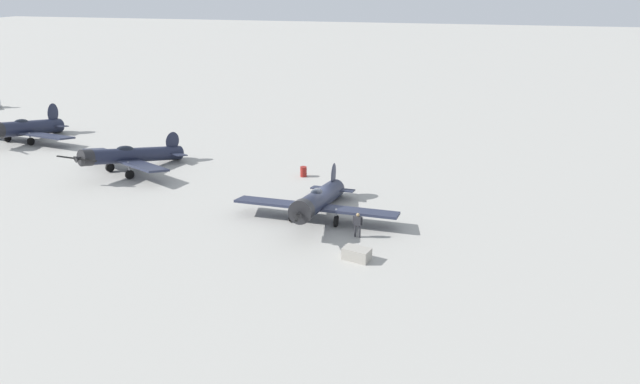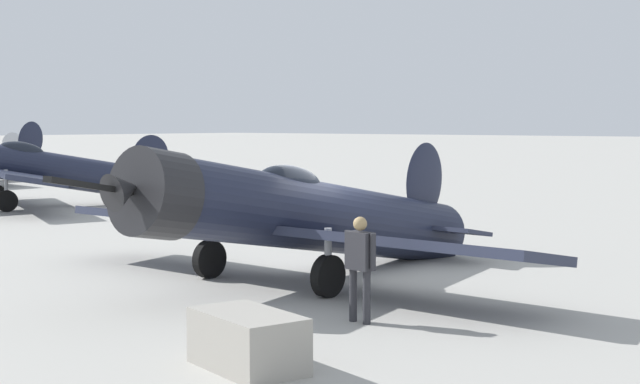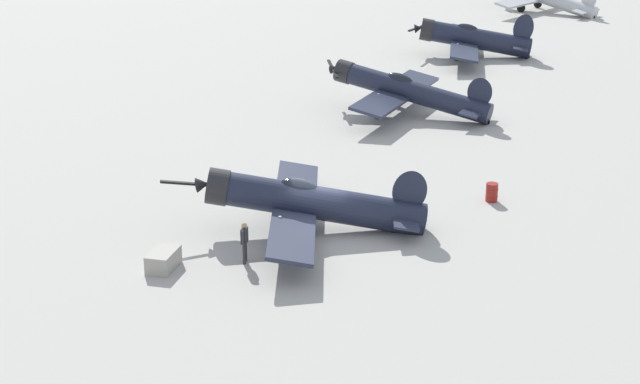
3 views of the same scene
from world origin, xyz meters
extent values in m
plane|color=#A8A59E|center=(0.00, 0.00, 0.00)|extent=(400.00, 400.00, 0.00)
cylinder|color=#1E2338|center=(0.00, 0.00, 1.28)|extent=(1.69, 9.36, 2.97)
cylinder|color=#232326|center=(-0.11, -4.40, 2.02)|extent=(1.61, 1.19, 1.71)
cone|color=#232326|center=(-0.12, -5.05, 2.13)|extent=(0.67, 0.67, 0.74)
cube|color=black|center=(-0.13, -5.20, 2.13)|extent=(0.94, 3.29, 0.65)
ellipsoid|color=black|center=(-0.02, -0.92, 2.05)|extent=(0.80, 1.81, 0.95)
cube|color=#282D42|center=(-0.03, -1.10, 1.06)|extent=(11.81, 2.17, 0.49)
ellipsoid|color=#1E2338|center=(0.10, 3.87, 1.85)|extent=(0.16, 1.79, 2.09)
cube|color=#282D42|center=(0.09, 3.67, 0.74)|extent=(3.43, 1.18, 0.28)
cylinder|color=#999BA0|center=(1.59, -1.70, 0.85)|extent=(0.14, 0.14, 0.90)
cylinder|color=black|center=(1.59, -1.70, 0.40)|extent=(0.22, 0.80, 0.80)
cylinder|color=#999BA0|center=(-1.67, -1.62, 0.85)|extent=(0.14, 0.14, 0.90)
cylinder|color=black|center=(-1.67, -1.62, 0.40)|extent=(0.22, 0.80, 0.80)
cylinder|color=black|center=(0.11, 4.42, 0.14)|extent=(0.11, 0.28, 0.28)
cylinder|color=#1E2338|center=(-18.57, 5.97, 1.46)|extent=(5.32, 9.34, 2.96)
cylinder|color=#232326|center=(-20.54, 1.80, 2.28)|extent=(1.75, 1.62, 1.54)
cone|color=#232326|center=(-20.81, 1.21, 2.40)|extent=(0.80, 0.83, 0.67)
cube|color=black|center=(-20.88, 1.07, 2.40)|extent=(3.37, 0.64, 0.45)
ellipsoid|color=black|center=(-18.98, 5.10, 2.19)|extent=(1.45, 1.95, 0.97)
cube|color=#282D42|center=(-19.06, 4.93, 1.31)|extent=(10.22, 6.28, 0.54)
ellipsoid|color=#1E2338|center=(-16.84, 9.63, 1.89)|extent=(0.87, 1.67, 2.00)
cube|color=#282D42|center=(-16.92, 9.45, 0.84)|extent=(3.54, 2.45, 0.29)
cylinder|color=#999BA0|center=(-17.91, 3.74, 0.97)|extent=(0.14, 0.14, 1.15)
cylinder|color=black|center=(-17.91, 3.74, 0.40)|extent=(0.52, 0.81, 0.80)
cylinder|color=#999BA0|center=(-20.71, 5.06, 0.97)|extent=(0.14, 0.14, 1.15)
cylinder|color=black|center=(-20.71, 5.06, 0.40)|extent=(0.52, 0.81, 0.80)
cylinder|color=black|center=(-16.59, 10.15, 0.14)|extent=(0.21, 0.30, 0.28)
cylinder|color=#1E2338|center=(-35.22, 12.45, 1.36)|extent=(2.75, 8.37, 2.78)
ellipsoid|color=black|center=(-35.34, 11.65, 2.14)|extent=(1.02, 1.88, 0.94)
cube|color=#282D42|center=(-35.37, 11.49, 1.08)|extent=(12.89, 3.90, 0.49)
ellipsoid|color=#1E2338|center=(-34.72, 15.82, 2.23)|extent=(0.39, 1.82, 2.41)
cube|color=#282D42|center=(-34.75, 15.62, 0.94)|extent=(3.53, 1.59, 0.27)
cylinder|color=#999BA0|center=(-33.78, 10.77, 0.86)|extent=(0.14, 0.14, 0.92)
cylinder|color=black|center=(-33.78, 10.77, 0.40)|extent=(0.32, 0.82, 0.80)
cylinder|color=#999BA0|center=(-37.10, 11.26, 0.86)|extent=(0.14, 0.14, 0.92)
cylinder|color=black|center=(-37.10, 11.26, 0.40)|extent=(0.32, 0.82, 0.80)
cylinder|color=black|center=(-34.65, 16.30, 0.14)|extent=(0.14, 0.29, 0.28)
cylinder|color=#2D2D33|center=(3.53, -3.11, 0.44)|extent=(0.13, 0.13, 0.87)
cylinder|color=#2D2D33|center=(3.22, -3.07, 0.44)|extent=(0.13, 0.13, 0.87)
cube|color=#2D2D33|center=(3.38, -3.09, 1.18)|extent=(0.50, 0.30, 0.62)
sphere|color=tan|center=(3.38, -3.09, 1.62)|extent=(0.23, 0.23, 0.23)
cylinder|color=#2D2D33|center=(3.67, -3.12, 1.20)|extent=(0.09, 0.09, 0.58)
cylinder|color=#2D2D33|center=(3.09, -3.05, 1.20)|extent=(0.09, 0.09, 0.58)
cube|color=#9E998E|center=(3.95, -6.31, 0.38)|extent=(1.84, 1.34, 0.76)
cylinder|color=maroon|center=(-3.59, 8.13, 0.44)|extent=(0.57, 0.57, 0.89)
torus|color=maroon|center=(-3.59, 8.13, 0.62)|extent=(0.60, 0.60, 0.04)
torus|color=maroon|center=(-3.59, 8.13, 0.27)|extent=(0.60, 0.60, 0.04)
camera|label=1|loc=(9.66, -37.48, 16.15)|focal=32.19mm
camera|label=2|loc=(12.35, -15.02, 3.26)|focal=52.07mm
camera|label=3|loc=(41.08, -0.55, 16.71)|focal=56.95mm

